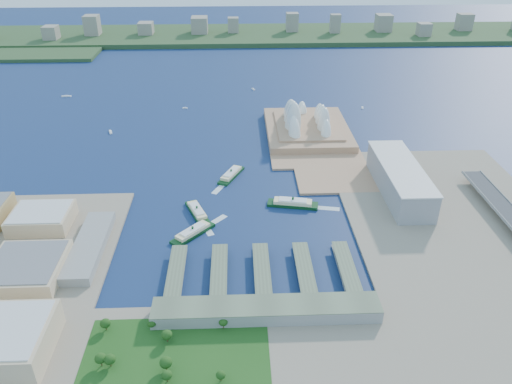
{
  "coord_description": "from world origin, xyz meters",
  "views": [
    {
      "loc": [
        -7.37,
        -463.26,
        315.65
      ],
      "look_at": [
        13.66,
        59.96,
        18.0
      ],
      "focal_mm": 35.0,
      "sensor_mm": 36.0,
      "label": 1
    }
  ],
  "objects_px": {
    "ferry_c": "(193,231)",
    "ferry_d": "(293,202)",
    "toaster_building": "(400,180)",
    "ferry_b": "(231,173)",
    "opera_house": "(308,115)",
    "ferry_a": "(197,210)"
  },
  "relations": [
    {
      "from": "toaster_building",
      "to": "ferry_b",
      "type": "bearing_deg",
      "value": 165.31
    },
    {
      "from": "ferry_a",
      "to": "ferry_d",
      "type": "height_order",
      "value": "ferry_d"
    },
    {
      "from": "ferry_c",
      "to": "ferry_d",
      "type": "bearing_deg",
      "value": -111.49
    },
    {
      "from": "ferry_d",
      "to": "toaster_building",
      "type": "bearing_deg",
      "value": -69.13
    },
    {
      "from": "opera_house",
      "to": "ferry_a",
      "type": "xyz_separation_m",
      "value": [
        -162.1,
        -237.75,
        -26.86
      ]
    },
    {
      "from": "opera_house",
      "to": "ferry_d",
      "type": "xyz_separation_m",
      "value": [
        -46.58,
        -223.95,
        -26.19
      ]
    },
    {
      "from": "opera_house",
      "to": "ferry_b",
      "type": "height_order",
      "value": "opera_house"
    },
    {
      "from": "ferry_a",
      "to": "ferry_c",
      "type": "relative_size",
      "value": 0.96
    },
    {
      "from": "ferry_b",
      "to": "ferry_d",
      "type": "relative_size",
      "value": 0.91
    },
    {
      "from": "ferry_b",
      "to": "ferry_d",
      "type": "distance_m",
      "value": 109.47
    },
    {
      "from": "ferry_d",
      "to": "ferry_c",
      "type": "bearing_deg",
      "value": 127.22
    },
    {
      "from": "ferry_a",
      "to": "ferry_b",
      "type": "xyz_separation_m",
      "value": [
        40.26,
        93.3,
        0.15
      ]
    },
    {
      "from": "opera_house",
      "to": "toaster_building",
      "type": "distance_m",
      "value": 219.62
    },
    {
      "from": "toaster_building",
      "to": "ferry_d",
      "type": "distance_m",
      "value": 139.44
    },
    {
      "from": "toaster_building",
      "to": "ferry_c",
      "type": "relative_size",
      "value": 2.73
    },
    {
      "from": "opera_house",
      "to": "ferry_b",
      "type": "relative_size",
      "value": 3.22
    },
    {
      "from": "opera_house",
      "to": "ferry_b",
      "type": "xyz_separation_m",
      "value": [
        -121.84,
        -144.46,
        -26.71
      ]
    },
    {
      "from": "opera_house",
      "to": "ferry_c",
      "type": "xyz_separation_m",
      "value": [
        -164.04,
        -282.0,
        -26.62
      ]
    },
    {
      "from": "ferry_b",
      "to": "ferry_a",
      "type": "bearing_deg",
      "value": -87.72
    },
    {
      "from": "ferry_d",
      "to": "ferry_a",
      "type": "bearing_deg",
      "value": 107.73
    },
    {
      "from": "ferry_a",
      "to": "ferry_d",
      "type": "xyz_separation_m",
      "value": [
        115.52,
        13.8,
        0.66
      ]
    },
    {
      "from": "toaster_building",
      "to": "ferry_c",
      "type": "distance_m",
      "value": 267.38
    }
  ]
}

